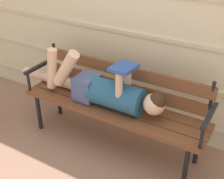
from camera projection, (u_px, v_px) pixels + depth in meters
The scene contains 4 objects.
ground_plane at pixel (104, 153), 2.91m from camera, with size 12.00×12.00×0.00m, color #936B56.
house_siding at pixel (139, 12), 2.80m from camera, with size 4.62×0.08×2.43m.
park_bench at pixel (116, 99), 2.84m from camera, with size 1.81×0.44×0.84m.
reclining_person at pixel (103, 89), 2.77m from camera, with size 1.65×0.26×0.50m.
Camera 1 is at (1.20, -1.88, 1.98)m, focal length 48.20 mm.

